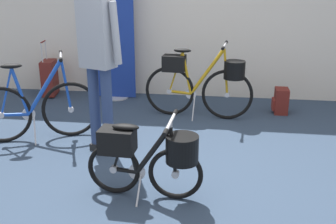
% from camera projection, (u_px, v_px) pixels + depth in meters
% --- Properties ---
extents(ground_plane, '(7.50, 7.50, 0.00)m').
position_uv_depth(ground_plane, '(174.00, 176.00, 3.57)').
color(ground_plane, '#2D3D51').
extents(back_wall, '(7.50, 0.10, 2.69)m').
position_uv_depth(back_wall, '(197.00, 4.00, 5.61)').
color(back_wall, silver).
rests_on(back_wall, ground_plane).
extents(floor_banner_stand, '(0.60, 0.36, 1.70)m').
position_uv_depth(floor_banner_stand, '(114.00, 47.00, 5.64)').
color(floor_banner_stand, '#B7B7BC').
rests_on(floor_banner_stand, ground_plane).
extents(folding_bike_foreground, '(0.96, 0.53, 0.69)m').
position_uv_depth(folding_bike_foreground, '(149.00, 155.00, 3.12)').
color(folding_bike_foreground, black).
rests_on(folding_bike_foreground, ground_plane).
extents(display_bike_left, '(1.27, 0.65, 0.95)m').
position_uv_depth(display_bike_left, '(36.00, 109.00, 4.28)').
color(display_bike_left, black).
rests_on(display_bike_left, ground_plane).
extents(display_bike_right, '(1.38, 0.53, 0.96)m').
position_uv_depth(display_bike_right, '(202.00, 81.00, 4.92)').
color(display_bike_right, black).
rests_on(display_bike_right, ground_plane).
extents(visitor_near_wall, '(0.50, 0.35, 1.83)m').
position_uv_depth(visitor_near_wall, '(98.00, 48.00, 3.76)').
color(visitor_near_wall, navy).
rests_on(visitor_near_wall, ground_plane).
extents(rolling_suitcase, '(0.24, 0.39, 0.83)m').
position_uv_depth(rolling_suitcase, '(50.00, 77.00, 5.91)').
color(rolling_suitcase, maroon).
rests_on(rolling_suitcase, ground_plane).
extents(backpack_on_floor, '(0.20, 0.25, 0.33)m').
position_uv_depth(backpack_on_floor, '(281.00, 101.00, 5.18)').
color(backpack_on_floor, maroon).
rests_on(backpack_on_floor, ground_plane).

